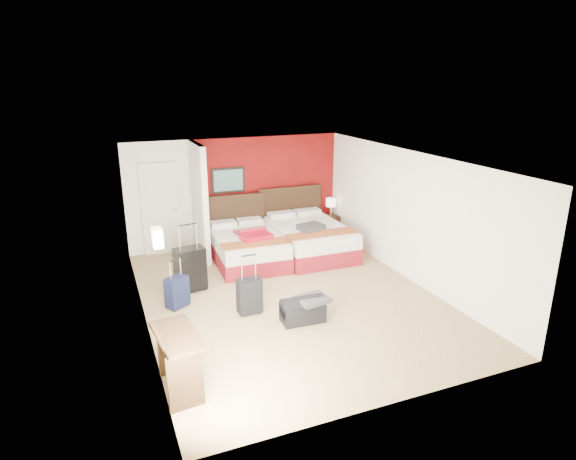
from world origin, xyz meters
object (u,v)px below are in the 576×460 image
duffel_bag (303,311)px  suitcase_charcoal (249,297)px  nightstand (330,226)px  table_lamp (331,207)px  suitcase_navy (177,293)px  desk (179,362)px  suitcase_black (190,270)px  bed_left (248,248)px  bed_right (309,240)px  red_suitcase_open (253,234)px

duffel_bag → suitcase_charcoal: bearing=143.3°
nightstand → table_lamp: size_ratio=1.15×
suitcase_navy → duffel_bag: (1.80, -1.26, -0.09)m
desk → suitcase_navy: bearing=74.3°
desk → suitcase_charcoal: bearing=42.0°
suitcase_black → desk: size_ratio=0.84×
bed_left → suitcase_charcoal: 2.39m
bed_right → suitcase_navy: bed_right is taller
table_lamp → suitcase_charcoal: (-3.15, -3.24, -0.44)m
suitcase_charcoal → suitcase_navy: (-1.08, 0.67, -0.03)m
bed_right → suitcase_charcoal: 3.11m
duffel_bag → desk: size_ratio=0.73×
bed_right → desk: 5.31m
nightstand → suitcase_black: suitcase_black is taller
bed_left → desk: (-2.14, -3.94, 0.10)m
suitcase_black → suitcase_charcoal: (0.73, -1.27, -0.11)m
red_suitcase_open → table_lamp: bearing=16.0°
bed_left → suitcase_navy: bearing=-134.8°
table_lamp → nightstand: bearing=0.0°
bed_right → suitcase_navy: 3.59m
nightstand → suitcase_black: 4.36m
bed_left → nightstand: 2.64m
nightstand → suitcase_black: size_ratio=0.64×
suitcase_black → duffel_bag: size_ratio=1.16×
suitcase_charcoal → desk: (-1.45, -1.65, 0.11)m
bed_right → suitcase_navy: bearing=-153.2°
suitcase_charcoal → suitcase_navy: size_ratio=1.10×
suitcase_black → red_suitcase_open: bearing=21.7°
red_suitcase_open → desk: (-2.24, -3.84, -0.25)m
table_lamp → desk: bearing=-133.2°
suitcase_black → suitcase_navy: size_ratio=1.52×
table_lamp → suitcase_navy: table_lamp is taller
desk → bed_right: bearing=40.8°
red_suitcase_open → suitcase_navy: bearing=-148.9°
bed_left → bed_right: size_ratio=0.92×
nightstand → suitcase_black: (-3.88, -1.96, 0.15)m
red_suitcase_open → suitcase_black: 1.80m
bed_left → suitcase_charcoal: bearing=-104.0°
suitcase_navy → duffel_bag: size_ratio=0.76×
bed_right → red_suitcase_open: size_ratio=2.57×
bed_left → suitcase_black: suitcase_black is taller
suitcase_black → suitcase_charcoal: bearing=-69.5°
suitcase_navy → nightstand: bearing=-1.8°
table_lamp → suitcase_black: table_lamp is taller
bed_right → suitcase_navy: (-3.21, -1.59, -0.06)m
suitcase_charcoal → duffel_bag: suitcase_charcoal is taller
table_lamp → desk: table_lamp is taller
nightstand → suitcase_navy: (-4.24, -2.57, 0.01)m
red_suitcase_open → desk: size_ratio=0.88×
suitcase_navy → duffel_bag: bearing=-68.1°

